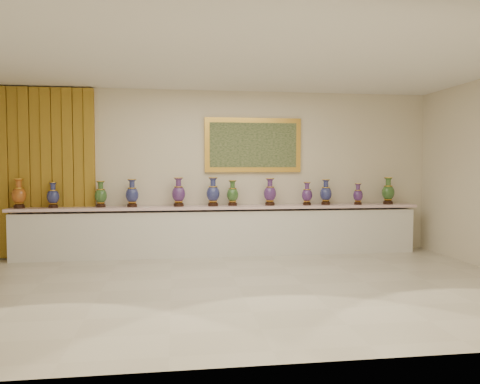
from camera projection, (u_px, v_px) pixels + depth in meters
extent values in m
plane|color=beige|center=(238.00, 287.00, 6.25)|extent=(8.00, 8.00, 0.00)
plane|color=beige|center=(220.00, 172.00, 8.64)|extent=(8.00, 0.00, 8.00)
plane|color=white|center=(238.00, 59.00, 6.09)|extent=(8.00, 8.00, 0.00)
cube|color=#AE9725|center=(47.00, 173.00, 8.16)|extent=(1.64, 0.14, 2.95)
cube|color=gold|center=(253.00, 145.00, 8.66)|extent=(1.80, 0.06, 1.00)
cube|color=#1C351A|center=(253.00, 145.00, 8.62)|extent=(1.62, 0.02, 0.82)
cube|color=white|center=(221.00, 233.00, 8.47)|extent=(7.20, 0.42, 0.81)
cube|color=silver|center=(221.00, 207.00, 8.42)|extent=(7.28, 0.48, 0.05)
cylinder|color=black|center=(19.00, 207.00, 7.94)|extent=(0.18, 0.18, 0.05)
cone|color=gold|center=(19.00, 203.00, 7.94)|extent=(0.16, 0.16, 0.03)
ellipsoid|color=maroon|center=(19.00, 195.00, 7.93)|extent=(0.27, 0.27, 0.29)
cylinder|color=gold|center=(19.00, 188.00, 7.93)|extent=(0.16, 0.16, 0.01)
cylinder|color=maroon|center=(19.00, 184.00, 7.92)|extent=(0.09, 0.09, 0.11)
cone|color=maroon|center=(19.00, 180.00, 7.92)|extent=(0.16, 0.16, 0.04)
cylinder|color=gold|center=(19.00, 179.00, 7.92)|extent=(0.17, 0.17, 0.01)
cylinder|color=black|center=(53.00, 206.00, 8.03)|extent=(0.16, 0.16, 0.04)
cone|color=gold|center=(53.00, 204.00, 8.03)|extent=(0.14, 0.14, 0.03)
ellipsoid|color=#090F41|center=(53.00, 197.00, 8.03)|extent=(0.27, 0.27, 0.26)
cylinder|color=gold|center=(53.00, 190.00, 8.02)|extent=(0.14, 0.14, 0.01)
cylinder|color=#090F41|center=(53.00, 187.00, 8.02)|extent=(0.08, 0.08, 0.09)
cone|color=#090F41|center=(53.00, 183.00, 8.01)|extent=(0.14, 0.14, 0.03)
cylinder|color=gold|center=(53.00, 182.00, 8.01)|extent=(0.14, 0.14, 0.01)
cylinder|color=black|center=(101.00, 206.00, 8.16)|extent=(0.16, 0.16, 0.05)
cone|color=gold|center=(101.00, 203.00, 8.16)|extent=(0.14, 0.14, 0.03)
ellipsoid|color=black|center=(101.00, 196.00, 8.15)|extent=(0.25, 0.25, 0.26)
cylinder|color=gold|center=(101.00, 189.00, 8.15)|extent=(0.15, 0.15, 0.01)
cylinder|color=black|center=(101.00, 186.00, 8.14)|extent=(0.08, 0.08, 0.10)
cone|color=black|center=(101.00, 182.00, 8.14)|extent=(0.15, 0.15, 0.04)
cylinder|color=gold|center=(101.00, 181.00, 8.14)|extent=(0.15, 0.15, 0.01)
cylinder|color=black|center=(132.00, 206.00, 8.20)|extent=(0.17, 0.17, 0.05)
cone|color=gold|center=(132.00, 203.00, 8.20)|extent=(0.15, 0.15, 0.03)
ellipsoid|color=#090F41|center=(132.00, 195.00, 8.19)|extent=(0.28, 0.28, 0.28)
cylinder|color=gold|center=(132.00, 188.00, 8.19)|extent=(0.16, 0.16, 0.01)
cylinder|color=#090F41|center=(132.00, 184.00, 8.18)|extent=(0.09, 0.09, 0.10)
cone|color=#090F41|center=(132.00, 181.00, 8.18)|extent=(0.16, 0.16, 0.04)
cylinder|color=gold|center=(132.00, 179.00, 8.18)|extent=(0.16, 0.16, 0.01)
cylinder|color=black|center=(179.00, 205.00, 8.32)|extent=(0.18, 0.18, 0.05)
cone|color=gold|center=(179.00, 202.00, 8.32)|extent=(0.16, 0.16, 0.03)
ellipsoid|color=#2E124F|center=(179.00, 194.00, 8.31)|extent=(0.29, 0.29, 0.30)
cylinder|color=gold|center=(179.00, 187.00, 8.30)|extent=(0.16, 0.16, 0.01)
cylinder|color=#2E124F|center=(179.00, 183.00, 8.30)|extent=(0.10, 0.10, 0.11)
cone|color=#2E124F|center=(178.00, 179.00, 8.30)|extent=(0.16, 0.16, 0.04)
cylinder|color=gold|center=(178.00, 178.00, 8.30)|extent=(0.17, 0.17, 0.01)
cylinder|color=black|center=(213.00, 205.00, 8.39)|extent=(0.18, 0.18, 0.05)
cone|color=gold|center=(213.00, 202.00, 8.38)|extent=(0.16, 0.16, 0.03)
ellipsoid|color=#090F41|center=(213.00, 194.00, 8.38)|extent=(0.26, 0.26, 0.30)
cylinder|color=gold|center=(213.00, 187.00, 8.37)|extent=(0.16, 0.16, 0.01)
cylinder|color=#090F41|center=(213.00, 183.00, 8.37)|extent=(0.10, 0.10, 0.11)
cone|color=#090F41|center=(213.00, 179.00, 8.36)|extent=(0.16, 0.16, 0.04)
cylinder|color=gold|center=(213.00, 178.00, 8.36)|extent=(0.17, 0.17, 0.01)
cylinder|color=black|center=(233.00, 204.00, 8.49)|extent=(0.16, 0.16, 0.05)
cone|color=gold|center=(233.00, 202.00, 8.48)|extent=(0.14, 0.14, 0.03)
ellipsoid|color=black|center=(233.00, 195.00, 8.48)|extent=(0.25, 0.25, 0.27)
cylinder|color=gold|center=(233.00, 188.00, 8.47)|extent=(0.15, 0.15, 0.01)
cylinder|color=black|center=(233.00, 185.00, 8.47)|extent=(0.09, 0.09, 0.10)
cone|color=black|center=(233.00, 182.00, 8.46)|extent=(0.15, 0.15, 0.04)
cylinder|color=gold|center=(233.00, 181.00, 8.46)|extent=(0.15, 0.15, 0.01)
cylinder|color=black|center=(270.00, 204.00, 8.55)|extent=(0.18, 0.18, 0.05)
cone|color=gold|center=(270.00, 201.00, 8.55)|extent=(0.15, 0.15, 0.03)
ellipsoid|color=#2E124F|center=(270.00, 194.00, 8.54)|extent=(0.29, 0.29, 0.29)
cylinder|color=gold|center=(270.00, 187.00, 8.54)|extent=(0.16, 0.16, 0.01)
cylinder|color=#2E124F|center=(270.00, 183.00, 8.53)|extent=(0.09, 0.09, 0.10)
cone|color=#2E124F|center=(270.00, 180.00, 8.53)|extent=(0.16, 0.16, 0.04)
cylinder|color=gold|center=(270.00, 179.00, 8.53)|extent=(0.16, 0.16, 0.01)
cylinder|color=black|center=(307.00, 204.00, 8.61)|extent=(0.15, 0.15, 0.04)
cone|color=gold|center=(307.00, 201.00, 8.61)|extent=(0.13, 0.13, 0.03)
ellipsoid|color=#2E124F|center=(307.00, 195.00, 8.60)|extent=(0.23, 0.23, 0.25)
cylinder|color=gold|center=(307.00, 189.00, 8.60)|extent=(0.13, 0.13, 0.01)
cylinder|color=#2E124F|center=(307.00, 186.00, 8.59)|extent=(0.08, 0.08, 0.09)
cone|color=#2E124F|center=(307.00, 183.00, 8.59)|extent=(0.13, 0.13, 0.03)
cylinder|color=gold|center=(307.00, 182.00, 8.59)|extent=(0.14, 0.14, 0.01)
cylinder|color=black|center=(326.00, 203.00, 8.72)|extent=(0.17, 0.17, 0.05)
cone|color=gold|center=(326.00, 201.00, 8.71)|extent=(0.15, 0.15, 0.03)
ellipsoid|color=#090F41|center=(326.00, 194.00, 8.71)|extent=(0.28, 0.28, 0.27)
cylinder|color=gold|center=(326.00, 187.00, 8.70)|extent=(0.15, 0.15, 0.01)
cylinder|color=#090F41|center=(326.00, 184.00, 8.70)|extent=(0.09, 0.09, 0.10)
cone|color=#090F41|center=(326.00, 181.00, 8.69)|extent=(0.15, 0.15, 0.04)
cylinder|color=gold|center=(326.00, 180.00, 8.69)|extent=(0.15, 0.15, 0.01)
cylinder|color=black|center=(358.00, 203.00, 8.75)|extent=(0.14, 0.14, 0.04)
cone|color=gold|center=(358.00, 201.00, 8.74)|extent=(0.12, 0.12, 0.03)
ellipsoid|color=#2E124F|center=(358.00, 195.00, 8.74)|extent=(0.22, 0.22, 0.23)
cylinder|color=gold|center=(358.00, 190.00, 8.73)|extent=(0.13, 0.13, 0.01)
cylinder|color=#2E124F|center=(358.00, 187.00, 8.73)|extent=(0.07, 0.07, 0.08)
cone|color=#2E124F|center=(358.00, 184.00, 8.73)|extent=(0.13, 0.13, 0.03)
cylinder|color=gold|center=(358.00, 184.00, 8.73)|extent=(0.13, 0.13, 0.01)
cylinder|color=black|center=(388.00, 203.00, 8.85)|extent=(0.18, 0.18, 0.05)
cone|color=gold|center=(388.00, 200.00, 8.84)|extent=(0.16, 0.16, 0.03)
ellipsoid|color=black|center=(388.00, 192.00, 8.83)|extent=(0.31, 0.31, 0.29)
cylinder|color=gold|center=(388.00, 186.00, 8.83)|extent=(0.16, 0.16, 0.01)
cylinder|color=black|center=(388.00, 182.00, 8.83)|extent=(0.09, 0.09, 0.11)
cone|color=black|center=(388.00, 179.00, 8.82)|extent=(0.16, 0.16, 0.04)
cylinder|color=gold|center=(388.00, 178.00, 8.82)|extent=(0.17, 0.17, 0.01)
cube|color=white|center=(146.00, 207.00, 8.12)|extent=(0.10, 0.06, 0.00)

